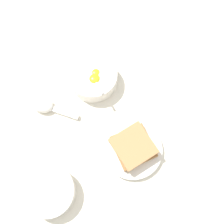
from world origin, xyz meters
TOP-DOWN VIEW (x-y plane):
  - ground_plane at (0.00, 0.00)m, footprint 3.00×3.00m
  - egg_bowl at (0.09, 0.12)m, footprint 0.15×0.15m
  - toast_plate at (0.03, -0.12)m, footprint 0.17×0.17m
  - toast_sandwich at (0.03, -0.11)m, footprint 0.13×0.13m
  - soup_spoon at (-0.07, 0.16)m, footprint 0.10×0.15m
  - congee_bowl at (-0.22, -0.05)m, footprint 0.14×0.14m

SIDE VIEW (x-z plane):
  - ground_plane at x=0.00m, z-range 0.00..0.00m
  - toast_plate at x=0.03m, z-range 0.00..0.02m
  - soup_spoon at x=-0.07m, z-range 0.00..0.03m
  - congee_bowl at x=-0.22m, z-range 0.00..0.05m
  - egg_bowl at x=0.09m, z-range -0.01..0.06m
  - toast_sandwich at x=0.03m, z-range 0.02..0.05m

